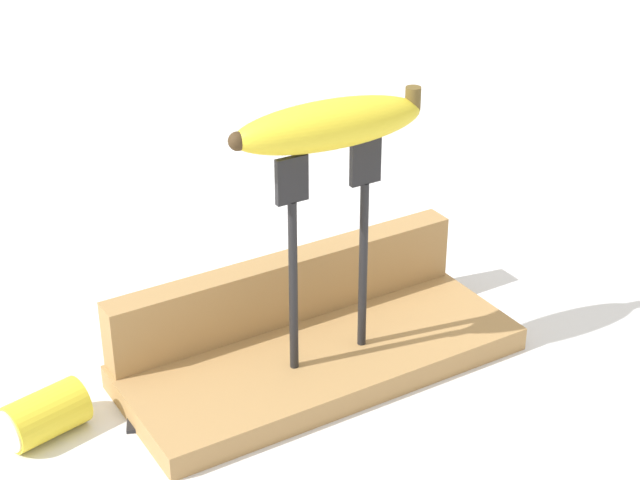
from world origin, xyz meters
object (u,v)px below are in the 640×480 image
Objects in this scene: banana_raised_center at (329,125)px; fork_fallen_near at (146,376)px; fork_stand_center at (329,236)px; banana_chunk_far at (44,415)px.

fork_fallen_near is at bearing 150.82° from banana_raised_center.
fork_stand_center is 2.71× the size of banana_chunk_far.
fork_fallen_near is 0.10m from banana_chunk_far.
banana_raised_center is at bearing -29.18° from fork_fallen_near.
banana_raised_center is (-0.00, 0.00, 0.09)m from fork_stand_center.
fork_stand_center reaches higher than fork_fallen_near.
fork_stand_center is 0.99× the size of fork_fallen_near.
banana_chunk_far reaches higher than fork_fallen_near.
fork_fallen_near is at bearing 17.13° from banana_chunk_far.
banana_raised_center is at bearing 175.02° from fork_stand_center.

